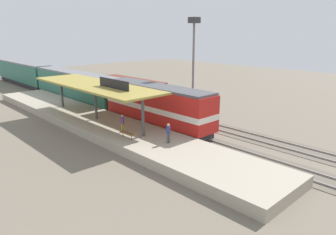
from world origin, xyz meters
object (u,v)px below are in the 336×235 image
Objects in this scene: freight_car at (132,91)px; light_mast at (194,45)px; person_waiting at (122,122)px; person_walking at (168,132)px; locomotive at (157,106)px; platform_bench at (127,133)px; passenger_carriage_rear at (23,73)px; passenger_carriage_front at (75,86)px.

light_mast reaches higher than freight_car.
person_waiting is 1.00× the size of person_walking.
platform_bench is at bearing -154.82° from locomotive.
person_waiting is at bearing 66.96° from platform_bench.
passenger_carriage_rear reaches higher than person_waiting.
light_mast is (7.80, -16.09, 6.08)m from passenger_carriage_front.
light_mast is (7.80, 1.91, 5.99)m from locomotive.
person_waiting is at bearing -130.39° from freight_car.
passenger_carriage_rear is at bearing 90.00° from passenger_carriage_front.
locomotive reaches higher than platform_bench.
platform_bench is 0.99× the size of person_waiting.
person_walking is at bearing -117.83° from freight_car.
passenger_carriage_rear is 1.71× the size of light_mast.
passenger_carriage_front is 1.00× the size of passenger_carriage_rear.
freight_car is 11.19m from light_mast.
platform_bench is 0.09× the size of passenger_carriage_front.
freight_car is 15.25m from person_waiting.
freight_car is 7.02× the size of person_walking.
person_walking is at bearing -124.15° from locomotive.
passenger_carriage_rear is 1.67× the size of freight_car.
locomotive is at bearing -90.00° from passenger_carriage_front.
passenger_carriage_rear is at bearing 101.94° from light_mast.
person_waiting is (-5.28, -19.13, -0.46)m from passenger_carriage_front.
light_mast is 14.94m from person_waiting.
passenger_carriage_front reaches higher than platform_bench.
person_walking is (-4.22, -6.23, -0.56)m from locomotive.
freight_car is 7.02× the size of person_waiting.
locomotive reaches higher than person_walking.
platform_bench is 3.87m from person_walking.
locomotive is at bearing 55.85° from person_walking.
passenger_carriage_rear is at bearing 84.64° from person_walking.
passenger_carriage_front is 19.85m from person_waiting.
platform_bench is 1.91m from person_waiting.
platform_bench is at bearing -106.08° from passenger_carriage_front.
person_waiting and person_walking have the same top height.
light_mast is at bearing -78.06° from passenger_carriage_rear.
person_walking is (1.06, -5.09, 0.00)m from person_waiting.
light_mast is 6.84× the size of person_walking.
passenger_carriage_front reaches higher than person_waiting.
passenger_carriage_front is 1.67× the size of freight_car.
person_walking is at bearing -78.26° from person_waiting.
light_mast is (7.80, -36.89, 6.08)m from passenger_carriage_rear.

